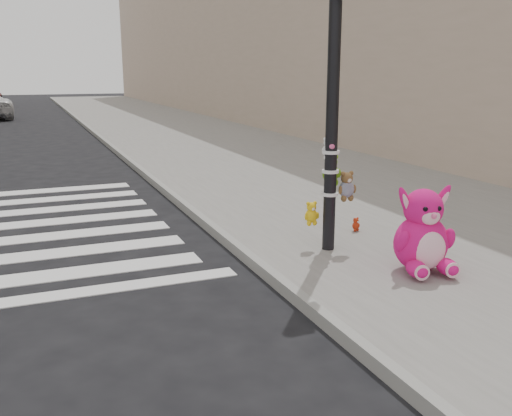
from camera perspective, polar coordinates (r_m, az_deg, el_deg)
name	(u,v)px	position (r m, az deg, el deg)	size (l,w,h in m)	color
ground	(170,354)	(5.29, -8.55, -14.29)	(120.00, 120.00, 0.00)	black
sidewalk_near	(259,158)	(15.95, 0.29, 4.99)	(7.00, 80.00, 0.14)	slate
curb_edge	(135,166)	(14.98, -12.02, 4.14)	(0.12, 80.00, 0.15)	gray
bld_near	(287,12)	(27.26, 3.08, 18.94)	(5.00, 60.00, 10.00)	#B9A28D
signal_pole	(333,123)	(7.38, 7.71, 8.44)	(0.67, 0.50, 4.00)	black
pink_bunny	(423,236)	(6.96, 16.34, -2.72)	(0.76, 0.86, 1.05)	#E31377
red_teddy	(356,224)	(8.55, 9.95, -1.62)	(0.14, 0.10, 0.21)	red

